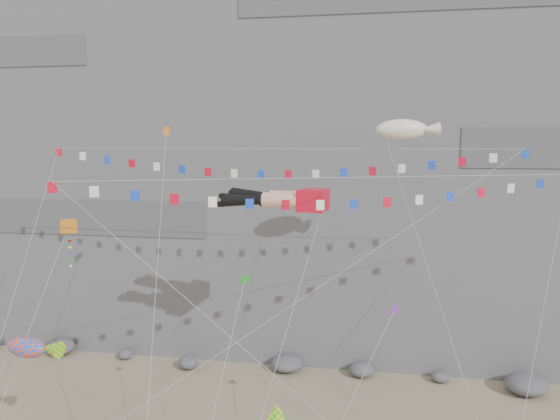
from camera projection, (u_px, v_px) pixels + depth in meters
name	position (u px, v px, depth m)	size (l,w,h in m)	color
cliff	(311.00, 78.00, 55.82)	(80.00, 28.00, 50.00)	slate
talus_boulders	(287.00, 364.00, 44.12)	(60.00, 3.00, 1.20)	#58585D
legs_kite	(282.00, 199.00, 33.10)	(7.26, 17.10, 21.52)	red
flag_banner_upper	(274.00, 149.00, 35.35)	(30.67, 15.07, 26.71)	red
flag_banner_lower	(338.00, 178.00, 29.46)	(26.85, 12.38, 19.35)	red
harlequin_kite	(68.00, 227.00, 30.89)	(3.96, 7.16, 15.20)	red
fish_windsock	(27.00, 347.00, 28.87)	(4.57, 5.14, 9.03)	#EC460C
blimp_windsock	(402.00, 130.00, 33.36)	(7.41, 12.73, 22.97)	beige
small_kite_a	(166.00, 138.00, 32.30)	(4.12, 14.06, 23.55)	orange
small_kite_b	(393.00, 314.00, 28.64)	(6.06, 9.09, 13.83)	purple
small_kite_c	(243.00, 286.00, 28.83)	(1.43, 10.47, 14.85)	#17981B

